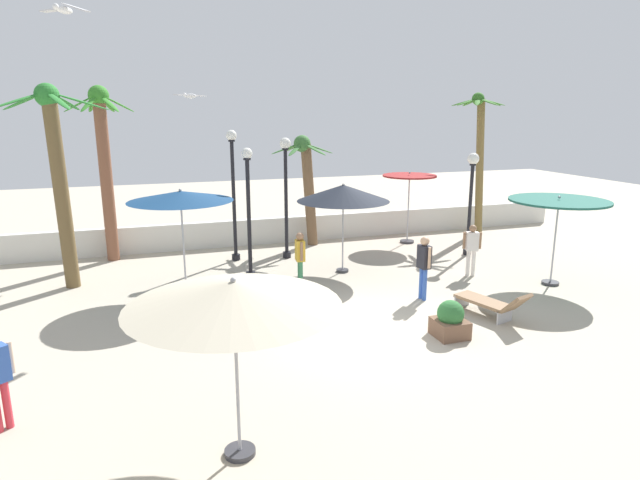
{
  "coord_description": "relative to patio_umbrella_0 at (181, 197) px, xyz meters",
  "views": [
    {
      "loc": [
        -4.56,
        -10.7,
        4.91
      ],
      "look_at": [
        0.0,
        3.04,
        1.4
      ],
      "focal_mm": 29.74,
      "sensor_mm": 36.0,
      "label": 1
    }
  ],
  "objects": [
    {
      "name": "lounge_chair_0",
      "position": [
        6.94,
        -4.11,
        -2.32
      ],
      "size": [
        1.07,
        1.97,
        0.84
      ],
      "color": "#B7B7BC",
      "rests_on": "ground_plane"
    },
    {
      "name": "lamp_post_2",
      "position": [
        9.76,
        1.17,
        -0.4
      ],
      "size": [
        0.39,
        0.39,
        3.56
      ],
      "color": "black",
      "rests_on": "ground_plane"
    },
    {
      "name": "boundary_wall",
      "position": [
        3.69,
        5.03,
        -2.22
      ],
      "size": [
        25.2,
        0.3,
        0.97
      ],
      "primitive_type": "cube",
      "color": "silver",
      "rests_on": "ground_plane"
    },
    {
      "name": "guest_1",
      "position": [
        3.14,
        -0.5,
        -1.72
      ],
      "size": [
        0.28,
        0.56,
        1.63
      ],
      "color": "#3F8C59",
      "rests_on": "ground_plane"
    },
    {
      "name": "lamp_post_3",
      "position": [
        1.97,
        0.87,
        -0.49
      ],
      "size": [
        0.32,
        0.32,
        3.91
      ],
      "color": "black",
      "rests_on": "ground_plane"
    },
    {
      "name": "patio_umbrella_3",
      "position": [
        0.17,
        -7.48,
        -0.22
      ],
      "size": [
        2.99,
        2.99,
        2.73
      ],
      "color": "#333338",
      "rests_on": "ground_plane"
    },
    {
      "name": "palm_tree_0",
      "position": [
        11.93,
        3.98,
        0.8
      ],
      "size": [
        2.17,
        2.18,
        5.65
      ],
      "color": "brown",
      "rests_on": "ground_plane"
    },
    {
      "name": "palm_tree_3",
      "position": [
        -3.1,
        1.7,
        0.74
      ],
      "size": [
        2.88,
        2.9,
        5.66
      ],
      "color": "brown",
      "rests_on": "ground_plane"
    },
    {
      "name": "guest_0",
      "position": [
        6.0,
        -2.41,
        -1.66
      ],
      "size": [
        0.27,
        0.56,
        1.73
      ],
      "color": "#3359B2",
      "rests_on": "ground_plane"
    },
    {
      "name": "patio_umbrella_0",
      "position": [
        0.0,
        0.0,
        0.0
      ],
      "size": [
        2.78,
        2.78,
        2.94
      ],
      "color": "#333338",
      "rests_on": "ground_plane"
    },
    {
      "name": "palm_tree_1",
      "position": [
        -2.06,
        4.38,
        0.75
      ],
      "size": [
        2.14,
        2.04,
        5.74
      ],
      "color": "brown",
      "rests_on": "ground_plane"
    },
    {
      "name": "patio_umbrella_2",
      "position": [
        4.85,
        0.62,
        -0.21
      ],
      "size": [
        2.85,
        2.85,
        2.8
      ],
      "color": "#333338",
      "rests_on": "ground_plane"
    },
    {
      "name": "seagull_1",
      "position": [
        -1.95,
        -3.88,
        3.88
      ],
      "size": [
        0.86,
        0.81,
        0.17
      ],
      "color": "white"
    },
    {
      "name": "lamp_post_0",
      "position": [
        3.61,
        2.79,
        -0.19
      ],
      "size": [
        0.37,
        0.37,
        4.09
      ],
      "color": "black",
      "rests_on": "ground_plane"
    },
    {
      "name": "ground_plane",
      "position": [
        3.69,
        -3.64,
        -2.71
      ],
      "size": [
        56.0,
        56.0,
        0.0
      ],
      "primitive_type": "plane",
      "color": "#B2A893"
    },
    {
      "name": "seagull_0",
      "position": [
        0.32,
        -0.79,
        2.58
      ],
      "size": [
        0.88,
        1.03,
        0.14
      ],
      "color": "white"
    },
    {
      "name": "guest_2",
      "position": [
        8.42,
        -1.02,
        -1.74
      ],
      "size": [
        0.53,
        0.35,
        1.6
      ],
      "color": "silver",
      "rests_on": "ground_plane"
    },
    {
      "name": "patio_umbrella_1",
      "position": [
        10.19,
        -2.46,
        -0.35
      ],
      "size": [
        2.73,
        2.73,
        2.61
      ],
      "color": "#333338",
      "rests_on": "ground_plane"
    },
    {
      "name": "palm_tree_2",
      "position": [
        4.81,
        4.29,
        -0.14
      ],
      "size": [
        2.28,
        2.13,
        4.11
      ],
      "color": "brown",
      "rests_on": "ground_plane"
    },
    {
      "name": "lamp_post_1",
      "position": [
        1.89,
        3.04,
        -0.16
      ],
      "size": [
        0.34,
        0.34,
        4.35
      ],
      "color": "black",
      "rests_on": "ground_plane"
    },
    {
      "name": "patio_umbrella_4",
      "position": [
        8.57,
        3.43,
        -0.37
      ],
      "size": [
        2.01,
        2.01,
        2.73
      ],
      "color": "#333338",
      "rests_on": "ground_plane"
    },
    {
      "name": "planter",
      "position": [
        5.37,
        -4.77,
        -2.32
      ],
      "size": [
        0.7,
        0.7,
        0.85
      ],
      "color": "brown",
      "rests_on": "ground_plane"
    }
  ]
}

